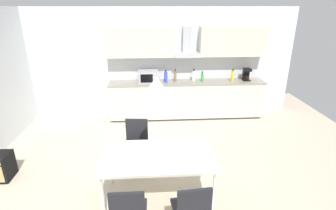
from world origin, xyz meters
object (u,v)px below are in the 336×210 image
(bottle_green, at_px, (202,77))
(chair_far_left, at_px, (136,139))
(bottle_blue, at_px, (166,77))
(coffee_maker, at_px, (246,74))
(bottle_brown, at_px, (175,76))
(bottle_white, at_px, (194,76))
(pendant_lamp, at_px, (157,85))
(microwave, at_px, (148,77))
(bottle_yellow, at_px, (233,76))
(chair_near_right, at_px, (192,209))
(dining_table, at_px, (158,158))

(bottle_green, relative_size, chair_far_left, 0.30)
(bottle_blue, bearing_deg, chair_far_left, -106.51)
(coffee_maker, height_order, bottle_blue, bottle_blue)
(bottle_brown, xyz_separation_m, bottle_white, (0.46, 0.04, -0.01))
(bottle_blue, height_order, pendant_lamp, pendant_lamp)
(bottle_white, relative_size, bottle_green, 1.17)
(bottle_brown, height_order, bottle_green, bottle_brown)
(coffee_maker, xyz_separation_m, bottle_green, (-1.11, -0.06, -0.04))
(coffee_maker, relative_size, pendant_lamp, 0.94)
(pendant_lamp, bearing_deg, microwave, 92.55)
(bottle_white, bearing_deg, microwave, -177.52)
(coffee_maker, xyz_separation_m, bottle_blue, (-2.00, -0.06, -0.02))
(bottle_blue, bearing_deg, bottle_green, 0.19)
(chair_far_left, bearing_deg, bottle_yellow, 42.92)
(microwave, relative_size, chair_near_right, 0.55)
(bottle_green, bearing_deg, bottle_brown, 176.77)
(microwave, height_order, pendant_lamp, pendant_lamp)
(microwave, relative_size, chair_far_left, 0.55)
(bottle_brown, xyz_separation_m, dining_table, (-0.52, -3.00, -0.38))
(bottle_green, distance_m, pendant_lamp, 3.26)
(dining_table, xyz_separation_m, chair_near_right, (0.36, -0.84, -0.15))
(bottle_yellow, relative_size, bottle_blue, 1.01)
(bottle_yellow, distance_m, bottle_white, 0.95)
(coffee_maker, xyz_separation_m, chair_far_left, (-2.63, -2.18, -0.55))
(bottle_yellow, bearing_deg, bottle_white, 173.89)
(coffee_maker, bearing_deg, bottle_blue, -178.32)
(bottle_blue, bearing_deg, bottle_yellow, -0.73)
(microwave, distance_m, bottle_green, 1.31)
(dining_table, bearing_deg, chair_far_left, 112.28)
(bottle_brown, relative_size, pendant_lamp, 0.99)
(microwave, bearing_deg, bottle_yellow, -1.49)
(microwave, distance_m, pendant_lamp, 3.07)
(microwave, relative_size, bottle_blue, 1.54)
(dining_table, xyz_separation_m, pendant_lamp, (-0.00, -0.00, 1.05))
(chair_near_right, bearing_deg, bottle_blue, 91.12)
(bottle_blue, xyz_separation_m, chair_far_left, (-0.63, -2.12, -0.53))
(bottle_green, bearing_deg, microwave, 178.71)
(chair_far_left, bearing_deg, microwave, 84.43)
(bottle_blue, distance_m, chair_near_right, 3.84)
(coffee_maker, relative_size, dining_table, 0.19)
(microwave, xyz_separation_m, chair_near_right, (0.49, -3.83, -0.54))
(bottle_green, bearing_deg, dining_table, -111.62)
(bottle_brown, bearing_deg, coffee_maker, 0.60)
(chair_near_right, height_order, chair_far_left, same)
(coffee_maker, bearing_deg, chair_near_right, -116.54)
(bottle_green, bearing_deg, bottle_yellow, -1.83)
(bottle_blue, relative_size, chair_near_right, 0.36)
(coffee_maker, height_order, dining_table, coffee_maker)
(bottle_green, relative_size, pendant_lamp, 0.81)
(bottle_yellow, xyz_separation_m, dining_table, (-1.92, -2.94, -0.38))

